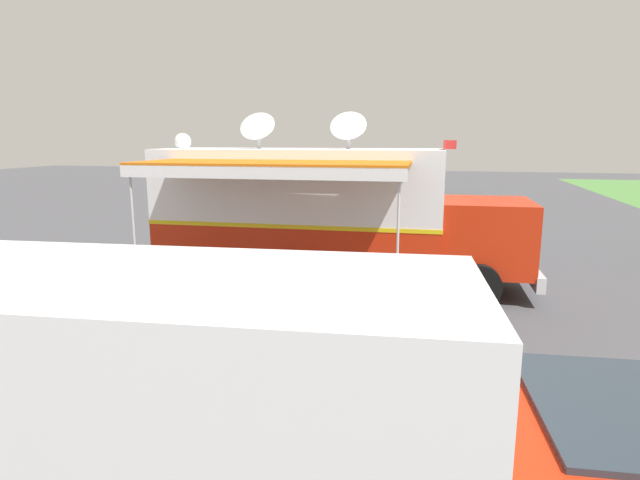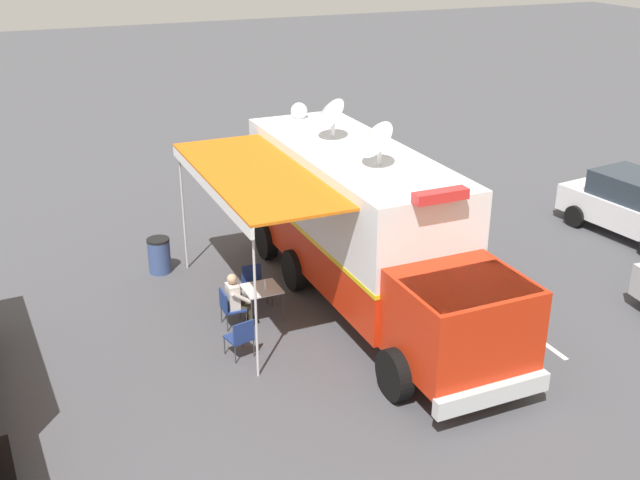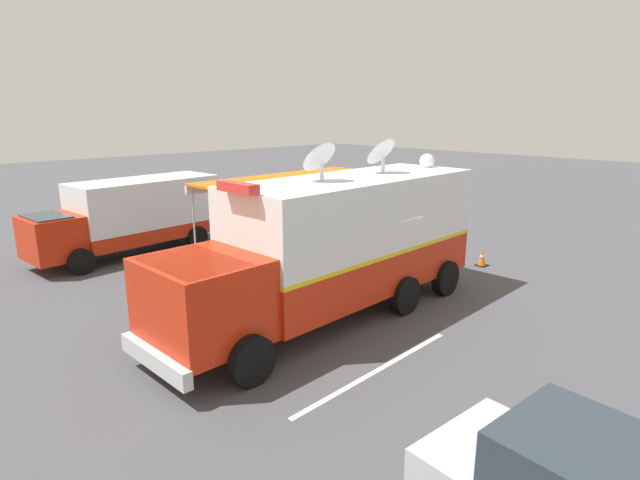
{
  "view_description": "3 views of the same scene",
  "coord_description": "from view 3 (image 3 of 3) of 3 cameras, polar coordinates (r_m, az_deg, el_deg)",
  "views": [
    {
      "loc": [
        12.82,
        3.6,
        3.76
      ],
      "look_at": [
        0.13,
        0.57,
        1.19
      ],
      "focal_mm": 28.99,
      "sensor_mm": 36.0,
      "label": 1
    },
    {
      "loc": [
        7.02,
        15.2,
        8.44
      ],
      "look_at": [
        0.78,
        -0.05,
        1.38
      ],
      "focal_mm": 43.02,
      "sensor_mm": 36.0,
      "label": 2
    },
    {
      "loc": [
        -8.64,
        9.59,
        5.13
      ],
      "look_at": [
        2.09,
        -0.73,
        1.33
      ],
      "focal_mm": 28.54,
      "sensor_mm": 36.0,
      "label": 3
    }
  ],
  "objects": [
    {
      "name": "folding_chair_spare_by_truck",
      "position": [
        14.92,
        -11.19,
        -4.0
      ],
      "size": [
        0.58,
        0.58,
        0.87
      ],
      "color": "navy",
      "rests_on": "ground"
    },
    {
      "name": "support_truck",
      "position": [
        19.79,
        -20.19,
        2.51
      ],
      "size": [
        2.77,
        6.95,
        2.7
      ],
      "color": "white",
      "rests_on": "ground"
    },
    {
      "name": "folding_chair_beside_table",
      "position": [
        15.5,
        -1.92,
        -3.04
      ],
      "size": [
        0.49,
        0.49,
        0.87
      ],
      "color": "navy",
      "rests_on": "ground"
    },
    {
      "name": "water_bottle",
      "position": [
        14.83,
        -4.52,
        -2.57
      ],
      "size": [
        0.07,
        0.07,
        0.22
      ],
      "color": "silver",
      "rests_on": "folding_table"
    },
    {
      "name": "command_truck",
      "position": [
        12.78,
        1.69,
        -0.13
      ],
      "size": [
        5.05,
        9.55,
        4.53
      ],
      "color": "red",
      "rests_on": "ground"
    },
    {
      "name": "seated_responder",
      "position": [
        15.37,
        -6.29,
        -2.72
      ],
      "size": [
        0.67,
        0.56,
        1.25
      ],
      "color": "silver",
      "rests_on": "ground"
    },
    {
      "name": "trash_bin",
      "position": [
        18.3,
        0.04,
        -0.5
      ],
      "size": [
        0.57,
        0.57,
        0.91
      ],
      "color": "#384C7F",
      "rests_on": "ground"
    },
    {
      "name": "folding_table",
      "position": [
        14.97,
        -4.52,
        -3.06
      ],
      "size": [
        0.82,
        0.82,
        0.73
      ],
      "color": "silver",
      "rests_on": "ground"
    },
    {
      "name": "lot_stripe",
      "position": [
        10.74,
        6.45,
        -14.32
      ],
      "size": [
        0.25,
        4.8,
        0.01
      ],
      "primitive_type": "cube",
      "rotation": [
        0.0,
        0.0,
        0.03
      ],
      "color": "silver",
      "rests_on": "ground"
    },
    {
      "name": "traffic_cone",
      "position": [
        18.13,
        17.72,
        -1.91
      ],
      "size": [
        0.36,
        0.36,
        0.58
      ],
      "color": "black",
      "rests_on": "ground"
    },
    {
      "name": "ground_plane",
      "position": [
        13.89,
        3.85,
        -7.4
      ],
      "size": [
        100.0,
        100.0,
        0.0
      ],
      "primitive_type": "plane",
      "color": "#47474C"
    },
    {
      "name": "folding_chair_at_table",
      "position": [
        15.55,
        -6.71,
        -3.07
      ],
      "size": [
        0.49,
        0.49,
        0.87
      ],
      "color": "navy",
      "rests_on": "ground"
    }
  ]
}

